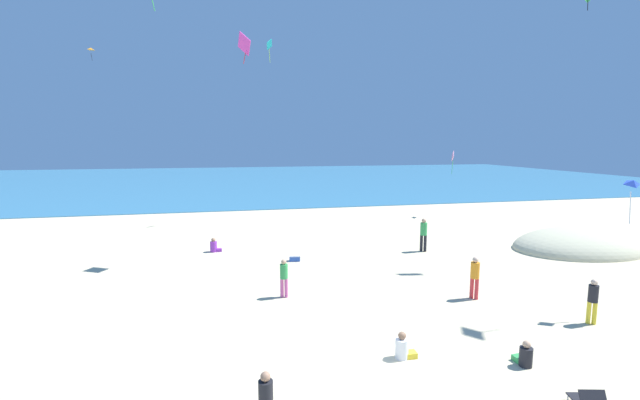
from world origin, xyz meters
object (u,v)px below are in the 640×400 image
cooler_box (295,258)px  person_5 (525,356)px  person_1 (424,232)px  kite_orange (91,49)px  person_6 (593,298)px  kite_blue (634,184)px  person_4 (403,348)px  person_3 (214,247)px  kite_pink (453,157)px  beach_chair_near_camera (588,400)px  kite_teal (269,45)px  person_7 (475,275)px  kite_magenta (244,44)px  person_2 (284,275)px

cooler_box → person_5: size_ratio=0.82×
person_1 → kite_orange: kite_orange is taller
cooler_box → person_6: bearing=-48.7°
person_6 → kite_blue: (1.48, 0.34, 3.44)m
person_4 → kite_orange: bearing=118.5°
person_3 → kite_orange: size_ratio=0.71×
person_1 → kite_blue: (2.58, -8.84, 3.28)m
kite_pink → kite_orange: kite_orange is taller
beach_chair_near_camera → person_1: person_1 is taller
person_1 → person_3: person_1 is taller
kite_pink → kite_teal: bearing=176.2°
person_4 → person_7: bearing=40.8°
person_5 → kite_blue: size_ratio=0.47×
kite_orange → kite_blue: bearing=-51.4°
person_3 → kite_blue: size_ratio=0.50×
beach_chair_near_camera → kite_teal: (-4.11, 22.89, 11.76)m
cooler_box → kite_magenta: size_ratio=0.40×
person_7 → kite_orange: size_ratio=1.50×
beach_chair_near_camera → person_3: 16.91m
beach_chair_near_camera → cooler_box: beach_chair_near_camera is taller
cooler_box → kite_magenta: bearing=158.9°
kite_teal → person_7: bearing=-72.1°
person_3 → kite_orange: 23.60m
person_4 → person_5: 2.99m
cooler_box → person_4: (1.29, -9.55, 0.13)m
person_3 → kite_orange: kite_orange is taller
person_7 → kite_teal: kite_teal is taller
beach_chair_near_camera → person_5: (-0.08, 1.84, 0.02)m
person_1 → kite_pink: size_ratio=1.00×
person_2 → person_5: 7.98m
kite_orange → kite_magenta: 22.42m
cooler_box → kite_teal: (0.07, 10.50, 11.85)m
kite_blue → kite_orange: bearing=128.6°
person_3 → kite_blue: 17.52m
person_2 → kite_blue: size_ratio=0.98×
person_2 → person_7: person_7 is taller
cooler_box → kite_blue: bearing=-42.6°
person_1 → person_3: bearing=112.6°
person_3 → kite_magenta: 9.91m
person_3 → kite_pink: kite_pink is taller
person_1 → person_2: size_ratio=1.22×
person_4 → kite_blue: kite_blue is taller
kite_blue → beach_chair_near_camera: bearing=-142.6°
person_5 → kite_orange: bearing=27.4°
kite_pink → kite_teal: kite_teal is taller
person_4 → person_2: bearing=117.6°
person_5 → person_6: bearing=-67.8°
cooler_box → kite_teal: size_ratio=0.36×
person_7 → kite_blue: 5.59m
person_7 → cooler_box: bearing=-87.1°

